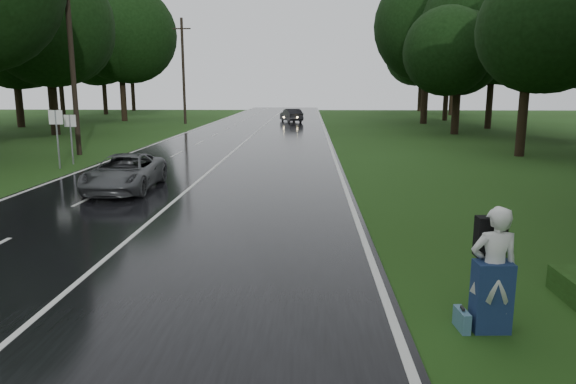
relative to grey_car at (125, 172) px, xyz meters
name	(u,v)px	position (x,y,z in m)	size (l,w,h in m)	color
ground	(69,292)	(2.26, -9.51, -0.69)	(160.00, 160.00, 0.00)	#204414
road	(230,155)	(2.26, 10.49, -0.67)	(12.00, 140.00, 0.04)	black
lane_center	(230,154)	(2.26, 10.49, -0.64)	(0.12, 140.00, 0.01)	silver
grey_car	(125,172)	(0.00, 0.00, 0.00)	(2.14, 4.65, 1.29)	#45484A
far_car	(291,115)	(4.74, 38.80, 0.06)	(1.50, 4.31, 1.42)	black
hitchhiker	(493,274)	(9.52, -10.76, 0.24)	(0.75, 0.68, 1.99)	silver
suitcase	(462,320)	(9.10, -10.77, -0.52)	(0.13, 0.45, 0.32)	#467189
utility_pole_mid	(79,155)	(-6.24, 10.21, -0.69)	(1.80, 0.28, 9.57)	black
utility_pole_far	(185,124)	(-6.24, 35.79, -0.69)	(1.80, 0.28, 10.62)	black
road_sign_a	(60,169)	(-4.94, 5.17, -0.69)	(0.65, 0.10, 2.71)	white
road_sign_b	(73,164)	(-4.94, 6.57, -0.69)	(0.58, 0.10, 2.42)	white
tree_left_e	(56,135)	(-13.60, 22.57, -0.69)	(9.41, 9.41, 14.70)	black
tree_left_f	(125,121)	(-14.22, 40.17, -0.69)	(10.45, 10.45, 16.33)	black
tree_right_d	(519,156)	(18.32, 10.62, -0.69)	(8.03, 8.03, 12.55)	black
tree_right_e	(454,134)	(18.51, 24.43, -0.69)	(7.44, 7.44, 11.63)	black
tree_right_f	(423,124)	(18.68, 36.94, -0.69)	(10.79, 10.79, 16.86)	black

